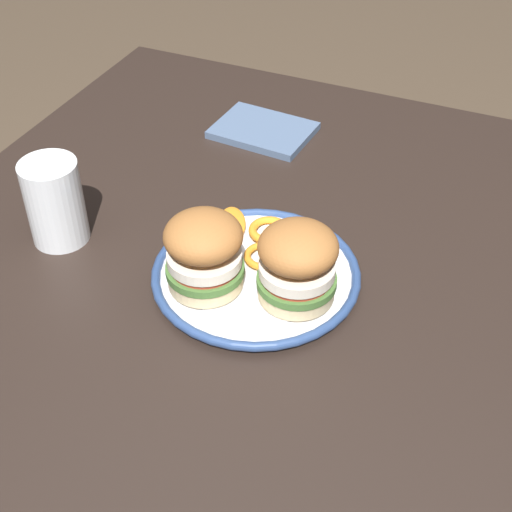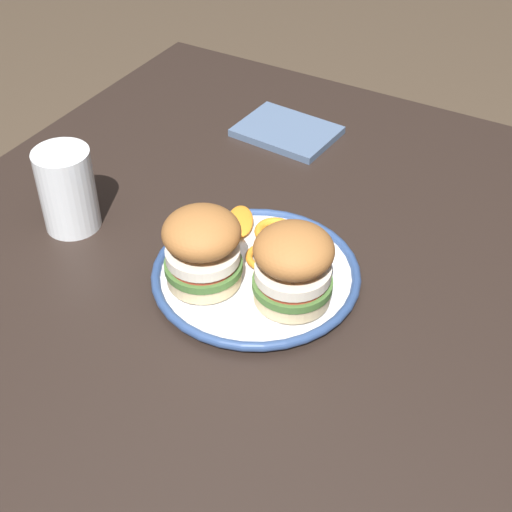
{
  "view_description": "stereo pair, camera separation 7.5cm",
  "coord_description": "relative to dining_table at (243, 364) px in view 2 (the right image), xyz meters",
  "views": [
    {
      "loc": [
        -0.58,
        -0.26,
        1.36
      ],
      "look_at": [
        0.06,
        0.01,
        0.77
      ],
      "focal_mm": 51.66,
      "sensor_mm": 36.0,
      "label": 1
    },
    {
      "loc": [
        -0.54,
        -0.33,
        1.36
      ],
      "look_at": [
        0.06,
        0.01,
        0.77
      ],
      "focal_mm": 51.66,
      "sensor_mm": 36.0,
      "label": 2
    }
  ],
  "objects": [
    {
      "name": "orange_peel_strip_short",
      "position": [
        0.13,
        0.08,
        0.12
      ],
      "size": [
        0.08,
        0.06,
        0.01
      ],
      "color": "orange",
      "rests_on": "dinner_plate"
    },
    {
      "name": "folded_napkin",
      "position": [
        0.39,
        0.15,
        0.1
      ],
      "size": [
        0.13,
        0.16,
        0.01
      ],
      "primitive_type": "cube",
      "rotation": [
        0.0,
        0.0,
        1.5
      ],
      "color": "slate",
      "rests_on": "dining_table"
    },
    {
      "name": "dining_table",
      "position": [
        0.0,
        0.0,
        0.0
      ],
      "size": [
        1.21,
        1.01,
        0.73
      ],
      "color": "black",
      "rests_on": "ground"
    },
    {
      "name": "orange_peel_curled",
      "position": [
        0.08,
        0.01,
        0.12
      ],
      "size": [
        0.07,
        0.07,
        0.01
      ],
      "color": "orange",
      "rests_on": "dinner_plate"
    },
    {
      "name": "sandwich_half_left",
      "position": [
        0.04,
        -0.05,
        0.16
      ],
      "size": [
        0.11,
        0.11,
        0.1
      ],
      "color": "beige",
      "rests_on": "dinner_plate"
    },
    {
      "name": "orange_peel_strip_long",
      "position": [
        0.12,
        -0.02,
        0.12
      ],
      "size": [
        0.05,
        0.07,
        0.01
      ],
      "color": "orange",
      "rests_on": "dinner_plate"
    },
    {
      "name": "dinner_plate",
      "position": [
        0.06,
        0.01,
        0.1
      ],
      "size": [
        0.26,
        0.26,
        0.02
      ],
      "color": "white",
      "rests_on": "dining_table"
    },
    {
      "name": "sandwich_half_right",
      "position": [
        0.01,
        0.06,
        0.16
      ],
      "size": [
        0.12,
        0.12,
        0.1
      ],
      "color": "beige",
      "rests_on": "dinner_plate"
    },
    {
      "name": "drinking_glass",
      "position": [
        0.03,
        0.29,
        0.14
      ],
      "size": [
        0.08,
        0.08,
        0.12
      ],
      "color": "white",
      "rests_on": "dining_table"
    },
    {
      "name": "orange_peel_small_curl",
      "position": [
        0.13,
        0.03,
        0.12
      ],
      "size": [
        0.08,
        0.08,
        0.01
      ],
      "color": "orange",
      "rests_on": "dinner_plate"
    }
  ]
}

